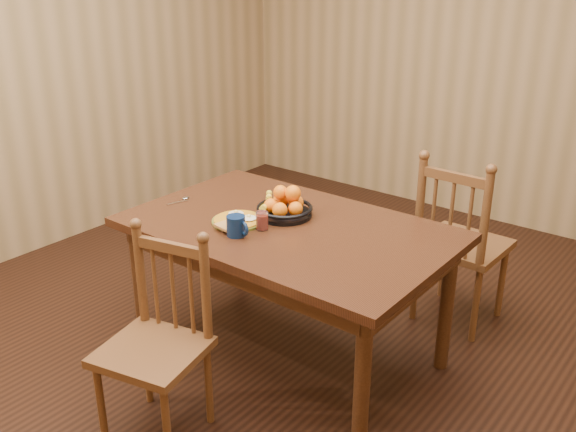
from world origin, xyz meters
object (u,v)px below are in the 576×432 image
Objects in this scene: fruit_bowl at (284,206)px; chair_far at (460,244)px; dining_table at (288,241)px; breakfast_plate at (238,220)px; coffee_mug at (237,226)px; chair_near at (157,343)px.

chair_far is at bearing 50.41° from fruit_bowl.
breakfast_plate reaches higher than dining_table.
dining_table is 0.31m from coffee_mug.
dining_table is at bearing 71.20° from chair_near.
chair_near is at bearing -87.10° from coffee_mug.
chair_near is at bearing -96.12° from dining_table.
breakfast_plate is (-0.22, -0.13, 0.10)m from dining_table.
dining_table is 0.19m from fruit_bowl.
chair_near is at bearing -89.45° from fruit_bowl.
fruit_bowl is (-0.64, -0.78, 0.31)m from chair_far.
chair_far is 1.79m from chair_near.
chair_near is 2.84× the size of fruit_bowl.
chair_far reaches higher than fruit_bowl.
breakfast_plate is (-0.13, 0.68, 0.32)m from chair_near.
chair_far is 3.11× the size of fruit_bowl.
dining_table is 0.27m from breakfast_plate.
dining_table is 1.59× the size of chair_far.
coffee_mug reaches higher than dining_table.
chair_far reaches higher than coffee_mug.
dining_table is 0.84m from chair_near.
chair_near is 0.96m from fruit_bowl.
fruit_bowl is (0.02, 0.34, 0.00)m from coffee_mug.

